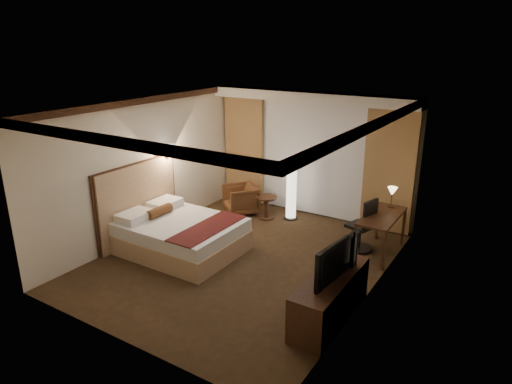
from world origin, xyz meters
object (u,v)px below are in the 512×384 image
Objects in this scene: floor_lamp at (291,189)px; office_chair at (360,224)px; bed at (182,236)px; desk at (381,234)px; television at (331,256)px; dresser at (330,298)px; side_table at (266,207)px; armchair at (241,198)px.

office_chair is (1.80, -0.70, -0.17)m from floor_lamp.
bed is at bearing -130.53° from office_chair.
television is (0.02, -2.37, 0.57)m from desk.
desk is at bearing 8.09° from television.
dresser reaches higher than bed.
office_chair is at bearing 100.26° from dresser.
office_chair is at bearing 17.15° from television.
side_table is 0.48× the size of television.
desk is (3.28, -0.36, 0.02)m from armchair.
dresser is at bearing -1.21° from armchair.
television is (2.19, -3.02, 0.26)m from floor_lamp.
armchair is 0.42× the size of dresser.
television reaches higher than side_table.
office_chair is 0.98× the size of television.
dresser is (2.68, -2.75, 0.07)m from side_table.
bed is 2.27m from side_table.
dresser is (3.15, -0.53, 0.02)m from bed.
side_table is 2.31m from office_chair.
television is at bearing -46.11° from side_table.
armchair is 0.66m from side_table.
dresser is (0.05, -2.37, -0.05)m from desk.
desk is at bearing 31.93° from armchair.
floor_lamp reaches higher than office_chair.
desk is (2.17, -0.65, -0.31)m from floor_lamp.
dresser is (0.42, -2.32, -0.19)m from office_chair.
armchair is 0.68× the size of office_chair.
bed reaches higher than side_table.
office_chair is at bearing -10.77° from side_table.
dresser is 0.63m from television.
armchair is at bearing -165.38° from floor_lamp.
floor_lamp is 0.82× the size of dresser.
dresser is at bearing -88.79° from desk.
armchair is at bearing 57.97° from television.
side_table is at bearing -149.67° from floor_lamp.
office_chair reaches higher than television.
television is at bearing -1.47° from armchair.
side_table is (0.65, 0.02, -0.10)m from armchair.
floor_lamp reaches higher than armchair.
side_table is at bearing 39.99° from armchair.
side_table is at bearing 134.22° from dresser.
side_table is (0.48, 2.22, -0.05)m from bed.
television is (-0.03, 0.00, 0.62)m from dresser.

